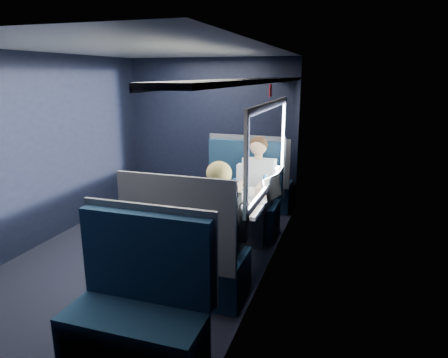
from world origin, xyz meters
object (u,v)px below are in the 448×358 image
(seat_row_back, at_px, (138,315))
(woman, at_px, (221,223))
(seat_bay_near, at_px, (240,201))
(bottle_small, at_px, (265,187))
(seat_row_front, at_px, (257,184))
(table, at_px, (236,205))
(man, at_px, (257,185))
(laptop, at_px, (266,193))
(cup, at_px, (270,188))
(seat_bay_far, at_px, (189,258))

(seat_row_back, relative_size, woman, 0.88)
(seat_bay_near, relative_size, bottle_small, 5.21)
(seat_row_back, bearing_deg, seat_row_front, 90.00)
(seat_row_back, relative_size, bottle_small, 4.80)
(table, distance_m, bottle_small, 0.38)
(woman, bearing_deg, table, 95.45)
(seat_row_back, distance_m, man, 2.53)
(seat_row_back, relative_size, man, 0.88)
(seat_row_back, height_order, laptop, seat_row_back)
(cup, bearing_deg, table, -128.18)
(woman, bearing_deg, cup, 78.04)
(seat_row_front, height_order, bottle_small, seat_row_front)
(table, bearing_deg, laptop, 13.19)
(woman, bearing_deg, seat_bay_near, 99.35)
(woman, relative_size, laptop, 3.30)
(seat_row_front, bearing_deg, cup, -71.30)
(cup, bearing_deg, seat_row_back, -102.45)
(table, bearing_deg, seat_row_front, 95.80)
(table, distance_m, seat_row_front, 1.82)
(seat_row_front, xyz_separation_m, man, (0.25, -1.10, 0.31))
(seat_row_back, bearing_deg, table, 84.20)
(man, relative_size, bottle_small, 5.47)
(table, relative_size, seat_row_front, 0.86)
(seat_bay_far, bearing_deg, seat_bay_near, 90.32)
(man, xyz_separation_m, laptop, (0.25, -0.62, 0.09))
(man, height_order, laptop, man)
(seat_row_front, relative_size, laptop, 2.90)
(cup, bearing_deg, seat_bay_near, 134.82)
(table, distance_m, man, 0.70)
(seat_bay_near, xyz_separation_m, bottle_small, (0.47, -0.68, 0.43))
(seat_bay_far, bearing_deg, woman, 33.82)
(cup, bearing_deg, bottle_small, -97.48)
(bottle_small, height_order, cup, bottle_small)
(bottle_small, bearing_deg, seat_bay_near, 124.39)
(seat_bay_near, bearing_deg, bottle_small, -55.61)
(seat_row_front, bearing_deg, woman, -84.30)
(seat_bay_near, bearing_deg, woman, -80.65)
(seat_row_front, bearing_deg, bottle_small, -74.16)
(seat_bay_far, height_order, bottle_small, seat_bay_far)
(woman, bearing_deg, seat_row_front, 95.70)
(seat_row_back, bearing_deg, cup, 77.55)
(man, bearing_deg, seat_row_front, 102.83)
(laptop, xyz_separation_m, cup, (-0.02, 0.30, -0.03))
(seat_bay_far, bearing_deg, cup, 69.04)
(seat_bay_far, distance_m, bottle_small, 1.24)
(seat_bay_near, height_order, seat_row_front, seat_bay_near)
(table, height_order, seat_bay_far, seat_bay_far)
(woman, xyz_separation_m, cup, (0.23, 1.09, 0.05))
(table, xyz_separation_m, seat_bay_far, (-0.18, -0.87, -0.25))
(seat_row_back, height_order, cup, seat_row_back)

